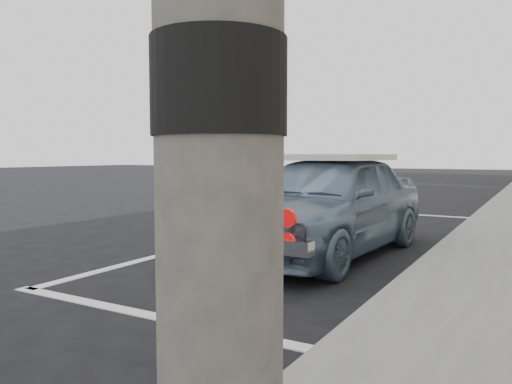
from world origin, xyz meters
TOP-DOWN VIEW (x-y plane):
  - ground at (0.00, 0.00)m, footprint 80.00×80.00m
  - pline_rear at (0.50, -0.50)m, footprint 3.00×0.12m
  - pline_front at (0.50, 6.50)m, footprint 3.00×0.12m
  - pline_side at (-0.90, 3.00)m, footprint 0.12×7.00m
  - retro_coupe at (0.67, 2.20)m, footprint 1.58×3.51m
  - cat at (0.62, 0.78)m, footprint 0.34×0.50m

SIDE VIEW (x-z plane):
  - ground at x=0.00m, z-range 0.00..0.00m
  - pline_rear at x=0.50m, z-range 0.00..0.01m
  - pline_front at x=0.50m, z-range 0.00..0.01m
  - pline_side at x=-0.90m, z-range 0.00..0.01m
  - cat at x=0.62m, z-range -0.01..0.27m
  - retro_coupe at x=0.67m, z-range 0.01..1.17m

